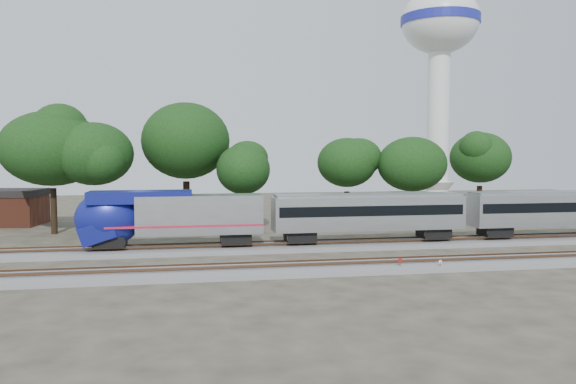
% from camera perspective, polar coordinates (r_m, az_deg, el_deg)
% --- Properties ---
extents(ground, '(160.00, 160.00, 0.00)m').
position_cam_1_polar(ground, '(47.18, 0.58, -7.04)').
color(ground, '#383328').
rests_on(ground, ground).
extents(track_far, '(160.00, 5.00, 0.73)m').
position_cam_1_polar(track_far, '(52.96, -0.61, -5.60)').
color(track_far, slate).
rests_on(track_far, ground).
extents(track_near, '(160.00, 5.00, 0.73)m').
position_cam_1_polar(track_near, '(43.29, 1.56, -7.77)').
color(track_near, slate).
rests_on(track_near, ground).
extents(switch_stand_red, '(0.33, 0.08, 1.04)m').
position_cam_1_polar(switch_stand_red, '(43.89, 11.32, -7.07)').
color(switch_stand_red, '#512D19').
rests_on(switch_stand_red, ground).
extents(switch_stand_white, '(0.28, 0.05, 0.86)m').
position_cam_1_polar(switch_stand_white, '(44.72, 15.21, -7.07)').
color(switch_stand_white, '#512D19').
rests_on(switch_stand_white, ground).
extents(switch_lever, '(0.57, 0.45, 0.30)m').
position_cam_1_polar(switch_lever, '(42.85, 9.79, -8.02)').
color(switch_lever, '#512D19').
rests_on(switch_lever, ground).
extents(water_tower, '(13.75, 13.75, 38.07)m').
position_cam_1_polar(water_tower, '(105.89, 15.16, 14.29)').
color(water_tower, silver).
rests_on(water_tower, ground).
extents(brick_building, '(10.12, 7.79, 4.46)m').
position_cam_1_polar(brick_building, '(78.78, -26.94, -1.38)').
color(brick_building, brown).
rests_on(brick_building, ground).
extents(tree_1, '(9.67, 9.67, 13.63)m').
position_cam_1_polar(tree_1, '(67.41, -22.84, 4.08)').
color(tree_1, black).
rests_on(tree_1, ground).
extents(tree_2, '(9.06, 9.06, 12.77)m').
position_cam_1_polar(tree_2, '(64.96, -19.10, 3.66)').
color(tree_2, black).
rests_on(tree_2, ground).
extents(tree_3, '(10.62, 10.62, 14.98)m').
position_cam_1_polar(tree_3, '(67.93, -10.34, 5.12)').
color(tree_3, black).
rests_on(tree_3, ground).
extents(tree_4, '(7.29, 7.29, 10.28)m').
position_cam_1_polar(tree_4, '(63.35, -4.57, 2.28)').
color(tree_4, black).
rests_on(tree_4, ground).
extents(tree_5, '(7.95, 7.95, 11.21)m').
position_cam_1_polar(tree_5, '(70.26, 6.01, 2.97)').
color(tree_5, black).
rests_on(tree_5, ground).
extents(tree_6, '(7.77, 7.77, 10.95)m').
position_cam_1_polar(tree_6, '(70.43, 12.53, 2.76)').
color(tree_6, black).
rests_on(tree_6, ground).
extents(tree_7, '(8.52, 8.52, 12.01)m').
position_cam_1_polar(tree_7, '(80.87, 18.95, 3.31)').
color(tree_7, black).
rests_on(tree_7, ground).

